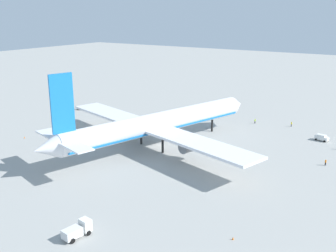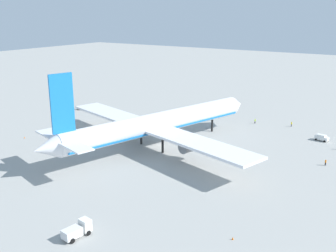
# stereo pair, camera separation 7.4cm
# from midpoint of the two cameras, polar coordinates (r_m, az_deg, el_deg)

# --- Properties ---
(ground_plane) EXTENTS (600.00, 600.00, 0.00)m
(ground_plane) POSITION_cam_midpoint_polar(r_m,az_deg,el_deg) (120.11, -1.13, -2.86)
(ground_plane) COLOR #9E9E99
(airliner) EXTENTS (75.21, 74.53, 25.04)m
(airliner) POSITION_cam_midpoint_polar(r_m,az_deg,el_deg) (117.13, -1.70, 0.33)
(airliner) COLOR white
(airliner) RESTS_ON ground
(service_truck_2) EXTENTS (5.68, 3.09, 2.78)m
(service_truck_2) POSITION_cam_midpoint_polar(r_m,az_deg,el_deg) (75.51, -12.84, -14.32)
(service_truck_2) COLOR white
(service_truck_2) RESTS_ON ground
(service_van) EXTENTS (2.65, 4.40, 1.97)m
(service_van) POSITION_cam_midpoint_polar(r_m,az_deg,el_deg) (133.51, 21.19, -1.55)
(service_van) COLOR white
(service_van) RESTS_ON ground
(baggage_cart_1) EXTENTS (2.37, 3.13, 1.22)m
(baggage_cart_1) POSITION_cam_midpoint_polar(r_m,az_deg,el_deg) (167.57, -12.50, 2.51)
(baggage_cart_1) COLOR #595B60
(baggage_cart_1) RESTS_ON ground
(ground_worker_1) EXTENTS (0.51, 0.51, 1.72)m
(ground_worker_1) POSITION_cam_midpoint_polar(r_m,az_deg,el_deg) (147.09, 12.40, 0.70)
(ground_worker_1) COLOR black
(ground_worker_1) RESTS_ON ground
(ground_worker_3) EXTENTS (0.50, 0.50, 1.78)m
(ground_worker_3) POSITION_cam_midpoint_polar(r_m,az_deg,el_deg) (146.29, 17.32, 0.26)
(ground_worker_3) COLOR #3F3F47
(ground_worker_3) RESTS_ON ground
(ground_worker_4) EXTENTS (0.54, 0.54, 1.68)m
(ground_worker_4) POSITION_cam_midpoint_polar(r_m,az_deg,el_deg) (112.82, 21.70, -4.88)
(ground_worker_4) COLOR black
(ground_worker_4) RESTS_ON ground
(traffic_cone_0) EXTENTS (0.36, 0.36, 0.55)m
(traffic_cone_0) POSITION_cam_midpoint_polar(r_m,az_deg,el_deg) (135.16, -19.88, -1.54)
(traffic_cone_0) COLOR orange
(traffic_cone_0) RESTS_ON ground
(traffic_cone_1) EXTENTS (0.36, 0.36, 0.55)m
(traffic_cone_1) POSITION_cam_midpoint_polar(r_m,az_deg,el_deg) (74.35, 9.31, -15.61)
(traffic_cone_1) COLOR orange
(traffic_cone_1) RESTS_ON ground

